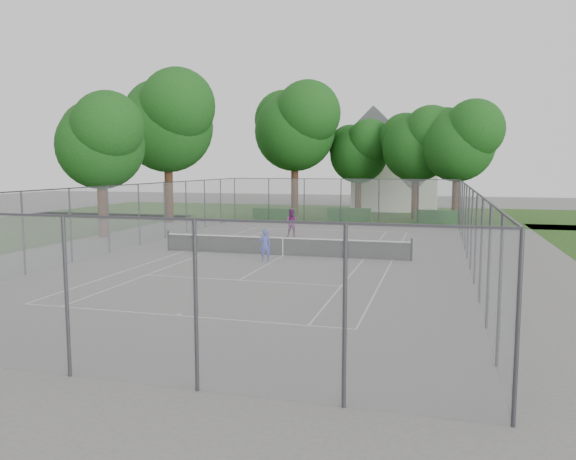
% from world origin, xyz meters
% --- Properties ---
extents(ground, '(120.00, 120.00, 0.00)m').
position_xyz_m(ground, '(0.00, 0.00, 0.00)').
color(ground, '#615E5C').
rests_on(ground, ground).
extents(grass_far, '(60.00, 20.00, 0.00)m').
position_xyz_m(grass_far, '(0.00, 26.00, 0.00)').
color(grass_far, '#214313').
rests_on(grass_far, ground).
extents(court_markings, '(11.03, 23.83, 0.01)m').
position_xyz_m(court_markings, '(0.00, 0.00, 0.01)').
color(court_markings, beige).
rests_on(court_markings, ground).
extents(tennis_net, '(12.87, 0.10, 1.10)m').
position_xyz_m(tennis_net, '(0.00, 0.00, 0.51)').
color(tennis_net, black).
rests_on(tennis_net, ground).
extents(perimeter_fence, '(18.08, 34.08, 3.52)m').
position_xyz_m(perimeter_fence, '(0.00, 0.00, 1.81)').
color(perimeter_fence, '#38383D').
rests_on(perimeter_fence, ground).
extents(tree_far_left, '(8.37, 7.64, 12.03)m').
position_xyz_m(tree_far_left, '(-5.20, 22.72, 8.27)').
color(tree_far_left, '#341E13').
rests_on(tree_far_left, ground).
extents(tree_far_midleft, '(6.09, 5.56, 8.75)m').
position_xyz_m(tree_far_midleft, '(0.32, 24.83, 6.01)').
color(tree_far_midleft, '#341E13').
rests_on(tree_far_midleft, ground).
extents(tree_far_midright, '(6.60, 6.03, 9.49)m').
position_xyz_m(tree_far_midright, '(5.63, 21.87, 6.52)').
color(tree_far_midright, '#341E13').
rests_on(tree_far_midright, ground).
extents(tree_far_right, '(6.76, 6.17, 9.72)m').
position_xyz_m(tree_far_right, '(8.92, 20.22, 6.68)').
color(tree_far_right, '#341E13').
rests_on(tree_far_right, ground).
extents(tree_side_back, '(8.33, 7.61, 11.98)m').
position_xyz_m(tree_side_back, '(-13.27, 13.70, 8.23)').
color(tree_side_back, '#341E13').
rests_on(tree_side_back, ground).
extents(tree_side_front, '(6.33, 5.78, 9.11)m').
position_xyz_m(tree_side_front, '(-13.15, 4.30, 6.25)').
color(tree_side_front, '#341E13').
rests_on(tree_side_front, ground).
extents(hedge_left, '(3.64, 1.09, 0.91)m').
position_xyz_m(hedge_left, '(-5.96, 18.60, 0.46)').
color(hedge_left, '#154217').
rests_on(hedge_left, ground).
extents(hedge_mid, '(3.49, 1.00, 1.10)m').
position_xyz_m(hedge_mid, '(0.47, 18.22, 0.55)').
color(hedge_mid, '#154217').
rests_on(hedge_mid, ground).
extents(hedge_right, '(3.42, 1.25, 1.02)m').
position_xyz_m(hedge_right, '(7.43, 18.61, 0.51)').
color(hedge_right, '#154217').
rests_on(hedge_right, ground).
extents(house, '(8.28, 6.42, 10.31)m').
position_xyz_m(house, '(3.17, 31.25, 4.15)').
color(house, beige).
rests_on(house, ground).
extents(girl_player, '(0.65, 0.54, 1.53)m').
position_xyz_m(girl_player, '(-0.39, -1.75, 0.76)').
color(girl_player, '#2F3AB0').
rests_on(girl_player, ground).
extents(woman_player, '(0.95, 0.78, 1.82)m').
position_xyz_m(woman_player, '(-1.40, 7.18, 0.91)').
color(woman_player, '#6B2363').
rests_on(woman_player, ground).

